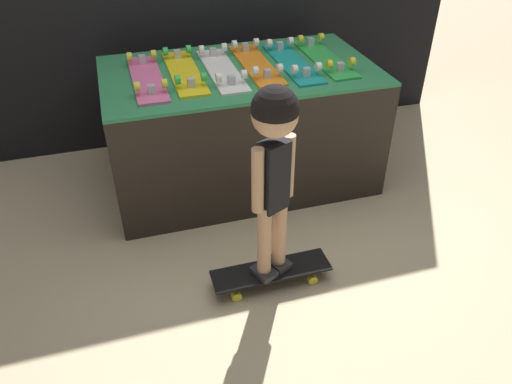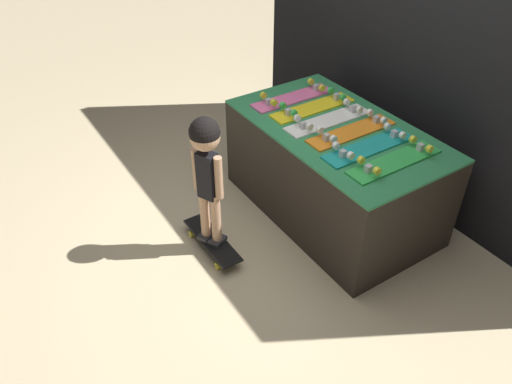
# 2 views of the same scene
# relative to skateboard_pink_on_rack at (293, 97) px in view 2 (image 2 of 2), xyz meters

# --- Properties ---
(ground_plane) EXTENTS (16.00, 16.00, 0.00)m
(ground_plane) POSITION_rel_skateboard_pink_on_rack_xyz_m (0.57, -0.65, -0.81)
(ground_plane) COLOR beige
(back_wall) EXTENTS (3.77, 0.10, 2.34)m
(back_wall) POSITION_rel_skateboard_pink_on_rack_xyz_m (0.57, 0.76, 0.36)
(back_wall) COLOR black
(back_wall) RESTS_ON ground_plane
(display_rack) EXTENTS (1.71, 0.98, 0.80)m
(display_rack) POSITION_rel_skateboard_pink_on_rack_xyz_m (0.57, 0.01, -0.42)
(display_rack) COLOR black
(display_rack) RESTS_ON ground_plane
(skateboard_pink_on_rack) EXTENTS (0.18, 0.74, 0.09)m
(skateboard_pink_on_rack) POSITION_rel_skateboard_pink_on_rack_xyz_m (0.00, 0.00, 0.00)
(skateboard_pink_on_rack) COLOR pink
(skateboard_pink_on_rack) RESTS_ON display_rack
(skateboard_yellow_on_rack) EXTENTS (0.18, 0.74, 0.09)m
(skateboard_yellow_on_rack) POSITION_rel_skateboard_pink_on_rack_xyz_m (0.23, 0.03, 0.00)
(skateboard_yellow_on_rack) COLOR yellow
(skateboard_yellow_on_rack) RESTS_ON display_rack
(skateboard_white_on_rack) EXTENTS (0.18, 0.74, 0.09)m
(skateboard_white_on_rack) POSITION_rel_skateboard_pink_on_rack_xyz_m (0.46, 0.00, 0.00)
(skateboard_white_on_rack) COLOR white
(skateboard_white_on_rack) RESTS_ON display_rack
(skateboard_orange_on_rack) EXTENTS (0.18, 0.74, 0.09)m
(skateboard_orange_on_rack) POSITION_rel_skateboard_pink_on_rack_xyz_m (0.69, 0.03, 0.00)
(skateboard_orange_on_rack) COLOR orange
(skateboard_orange_on_rack) RESTS_ON display_rack
(skateboard_teal_on_rack) EXTENTS (0.18, 0.74, 0.09)m
(skateboard_teal_on_rack) POSITION_rel_skateboard_pink_on_rack_xyz_m (0.92, -0.01, 0.00)
(skateboard_teal_on_rack) COLOR teal
(skateboard_teal_on_rack) RESTS_ON display_rack
(skateboard_green_on_rack) EXTENTS (0.18, 0.74, 0.09)m
(skateboard_green_on_rack) POSITION_rel_skateboard_pink_on_rack_xyz_m (1.14, 0.01, 0.00)
(skateboard_green_on_rack) COLOR green
(skateboard_green_on_rack) RESTS_ON display_rack
(skateboard_on_floor) EXTENTS (0.64, 0.18, 0.09)m
(skateboard_on_floor) POSITION_rel_skateboard_pink_on_rack_xyz_m (0.45, -1.05, -0.74)
(skateboard_on_floor) COLOR black
(skateboard_on_floor) RESTS_ON ground_plane
(child) EXTENTS (0.23, 0.21, 1.04)m
(child) POSITION_rel_skateboard_pink_on_rack_xyz_m (0.45, -1.05, 0.01)
(child) COLOR #2D2D33
(child) RESTS_ON skateboard_on_floor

